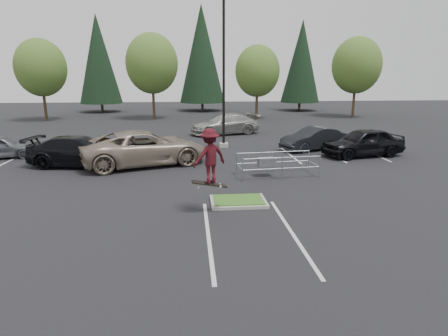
{
  "coord_description": "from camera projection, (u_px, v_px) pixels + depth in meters",
  "views": [
    {
      "loc": [
        -1.86,
        -14.01,
        4.93
      ],
      "look_at": [
        -0.44,
        1.5,
        1.08
      ],
      "focal_mm": 30.0,
      "sensor_mm": 36.0,
      "label": 1
    }
  ],
  "objects": [
    {
      "name": "stall_lines",
      "position": [
        200.0,
        168.0,
        20.6
      ],
      "size": [
        22.62,
        17.6,
        0.01
      ],
      "color": "silver",
      "rests_on": "ground"
    },
    {
      "name": "skateboarder",
      "position": [
        209.0,
        156.0,
        13.32
      ],
      "size": [
        1.47,
        1.25,
        2.17
      ],
      "rotation": [
        0.0,
        0.0,
        3.64
      ],
      "color": "black",
      "rests_on": "ground"
    },
    {
      "name": "decid_a",
      "position": [
        41.0,
        70.0,
        40.99
      ],
      "size": [
        5.44,
        5.44,
        8.91
      ],
      "color": "#38281C",
      "rests_on": "ground"
    },
    {
      "name": "car_r_charc",
      "position": [
        313.0,
        139.0,
        25.42
      ],
      "size": [
        4.9,
        3.22,
        1.53
      ],
      "primitive_type": "imported",
      "rotation": [
        0.0,
        0.0,
        5.09
      ],
      "color": "black",
      "rests_on": "ground"
    },
    {
      "name": "car_l_black",
      "position": [
        80.0,
        151.0,
        20.75
      ],
      "size": [
        6.09,
        3.3,
        1.68
      ],
      "primitive_type": "imported",
      "rotation": [
        0.0,
        0.0,
        1.4
      ],
      "color": "black",
      "rests_on": "ground"
    },
    {
      "name": "conif_c",
      "position": [
        301.0,
        62.0,
        52.67
      ],
      "size": [
        5.5,
        5.5,
        12.5
      ],
      "color": "#38281C",
      "rests_on": "ground"
    },
    {
      "name": "grass_median",
      "position": [
        238.0,
        201.0,
        14.88
      ],
      "size": [
        2.2,
        1.6,
        0.16
      ],
      "color": "#A3A298",
      "rests_on": "ground"
    },
    {
      "name": "light_pole",
      "position": [
        224.0,
        81.0,
        25.44
      ],
      "size": [
        0.7,
        0.6,
        10.12
      ],
      "color": "#A3A298",
      "rests_on": "ground"
    },
    {
      "name": "decid_d",
      "position": [
        356.0,
        67.0,
        44.39
      ],
      "size": [
        5.76,
        5.76,
        9.43
      ],
      "color": "#38281C",
      "rests_on": "ground"
    },
    {
      "name": "car_r_black",
      "position": [
        364.0,
        142.0,
        23.39
      ],
      "size": [
        5.47,
        3.02,
        1.76
      ],
      "primitive_type": "imported",
      "rotation": [
        0.0,
        0.0,
        4.9
      ],
      "color": "black",
      "rests_on": "ground"
    },
    {
      "name": "cart_corral",
      "position": [
        269.0,
        162.0,
        18.73
      ],
      "size": [
        4.09,
        1.8,
        1.13
      ],
      "rotation": [
        0.0,
        0.0,
        0.1
      ],
      "color": "gray",
      "rests_on": "ground"
    },
    {
      "name": "conif_a",
      "position": [
        99.0,
        59.0,
        50.62
      ],
      "size": [
        5.72,
        5.72,
        13.0
      ],
      "color": "#38281C",
      "rests_on": "ground"
    },
    {
      "name": "ground",
      "position": [
        238.0,
        203.0,
        14.9
      ],
      "size": [
        120.0,
        120.0,
        0.0
      ],
      "primitive_type": "plane",
      "color": "black",
      "rests_on": "ground"
    },
    {
      "name": "car_far_silver",
      "position": [
        226.0,
        124.0,
        32.2
      ],
      "size": [
        6.42,
        4.08,
        1.73
      ],
      "primitive_type": "imported",
      "rotation": [
        0.0,
        0.0,
        5.01
      ],
      "color": "#9A9A95",
      "rests_on": "ground"
    },
    {
      "name": "decid_b",
      "position": [
        152.0,
        66.0,
        42.43
      ],
      "size": [
        5.89,
        5.89,
        9.64
      ],
      "color": "#38281C",
      "rests_on": "ground"
    },
    {
      "name": "decid_c",
      "position": [
        257.0,
        73.0,
        43.0
      ],
      "size": [
        5.12,
        5.12,
        8.38
      ],
      "color": "#38281C",
      "rests_on": "ground"
    },
    {
      "name": "conif_b",
      "position": [
        202.0,
        54.0,
        52.16
      ],
      "size": [
        6.38,
        6.38,
        14.5
      ],
      "color": "#38281C",
      "rests_on": "ground"
    },
    {
      "name": "car_l_tan",
      "position": [
        143.0,
        148.0,
        21.03
      ],
      "size": [
        7.68,
        5.36,
        1.95
      ],
      "primitive_type": "imported",
      "rotation": [
        0.0,
        0.0,
        1.91
      ],
      "color": "gray",
      "rests_on": "ground"
    }
  ]
}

